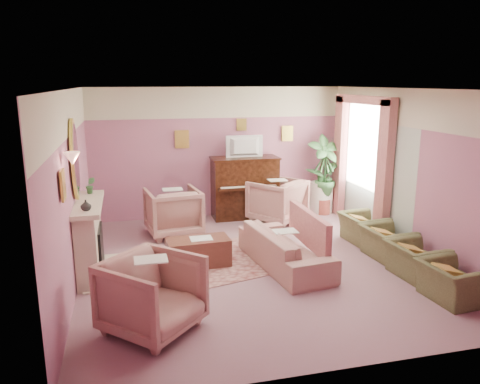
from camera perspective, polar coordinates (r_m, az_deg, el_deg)
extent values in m
cube|color=gray|center=(7.76, 1.91, -8.71)|extent=(5.50, 6.00, 0.01)
cube|color=white|center=(7.19, 2.09, 12.44)|extent=(5.50, 6.00, 0.01)
cube|color=#865778|center=(10.22, -2.60, 4.82)|extent=(5.50, 0.02, 2.80)
cube|color=#865778|center=(4.64, 12.18, -6.00)|extent=(5.50, 0.02, 2.80)
cube|color=#865778|center=(7.12, -19.81, 0.29)|extent=(0.02, 6.00, 2.80)
cube|color=#865778|center=(8.51, 20.13, 2.28)|extent=(0.02, 6.00, 2.80)
cube|color=beige|center=(10.11, -2.65, 10.85)|extent=(5.50, 0.01, 0.65)
cube|color=beige|center=(9.64, 15.65, 1.86)|extent=(0.01, 3.00, 2.15)
cube|color=beige|center=(7.52, -17.94, -5.63)|extent=(0.30, 1.40, 1.10)
cube|color=black|center=(7.57, -17.10, -6.67)|extent=(0.18, 0.72, 0.68)
cube|color=#F84900|center=(7.62, -16.71, -7.92)|extent=(0.06, 0.54, 0.10)
cube|color=beige|center=(7.36, -18.03, -1.41)|extent=(0.40, 1.55, 0.07)
cube|color=beige|center=(7.70, -16.15, -9.35)|extent=(0.55, 1.50, 0.02)
ellipsoid|color=#D7C54E|center=(7.24, -19.52, 3.74)|extent=(0.04, 0.72, 1.20)
ellipsoid|color=silver|center=(7.24, -19.32, 3.75)|extent=(0.01, 0.60, 1.06)
cone|color=#EEA789|center=(6.17, -19.79, 3.87)|extent=(0.20, 0.20, 0.16)
cube|color=black|center=(10.16, 0.57, 0.48)|extent=(1.40, 0.60, 1.30)
cube|color=black|center=(9.82, 1.08, 0.44)|extent=(1.30, 0.12, 0.06)
cube|color=white|center=(9.81, 1.08, 0.67)|extent=(1.20, 0.08, 0.02)
cube|color=black|center=(10.04, 0.58, 4.16)|extent=(1.45, 0.65, 0.04)
imported|color=black|center=(9.95, 0.65, 5.76)|extent=(0.80, 0.12, 0.48)
cube|color=#D7C54E|center=(10.02, -7.09, 6.40)|extent=(0.30, 0.03, 0.38)
cube|color=#D7C54E|center=(10.55, 5.78, 7.11)|extent=(0.26, 0.03, 0.34)
cube|color=#D7C54E|center=(10.22, 0.19, 8.22)|extent=(0.22, 0.03, 0.26)
cube|color=#D7C54E|center=(5.89, -20.78, 0.78)|extent=(0.03, 0.28, 0.36)
cube|color=beige|center=(9.74, 14.99, 5.74)|extent=(0.03, 1.40, 1.80)
cube|color=#AE6262|center=(8.98, 17.18, 2.40)|extent=(0.16, 0.34, 2.60)
cube|color=#AE6262|center=(10.57, 12.10, 4.27)|extent=(0.16, 0.34, 2.60)
cube|color=#AE6262|center=(9.64, 14.87, 10.81)|extent=(0.16, 2.20, 0.16)
imported|color=#366A36|center=(7.86, -17.78, 0.78)|extent=(0.16, 0.16, 0.28)
imported|color=beige|center=(6.85, -18.28, -1.55)|extent=(0.16, 0.16, 0.16)
cube|color=#955F5A|center=(7.73, -4.98, -8.80)|extent=(2.86, 2.35, 0.01)
cube|color=#562B22|center=(7.64, -5.11, -7.31)|extent=(1.02, 0.55, 0.45)
cube|color=silver|center=(7.57, -4.77, -5.66)|extent=(0.35, 0.28, 0.01)
imported|color=tan|center=(7.55, 5.50, -6.03)|extent=(0.68, 2.05, 0.83)
cube|color=#AE6262|center=(7.63, 8.38, -4.44)|extent=(0.10, 1.55, 0.57)
imported|color=tan|center=(9.11, -8.15, -2.10)|extent=(0.97, 0.97, 1.02)
imported|color=tan|center=(9.89, 4.55, -0.78)|extent=(0.97, 0.97, 1.02)
imported|color=tan|center=(5.71, -10.65, -11.79)|extent=(0.97, 0.97, 1.02)
imported|color=#515431|center=(7.03, 24.44, -9.29)|extent=(0.57, 0.81, 0.70)
imported|color=#515431|center=(7.64, 20.67, -7.15)|extent=(0.57, 0.81, 0.70)
imported|color=#515431|center=(8.28, 17.49, -5.32)|extent=(0.57, 0.81, 0.70)
imported|color=#515431|center=(8.95, 14.80, -3.74)|extent=(0.57, 0.81, 0.70)
cylinder|color=silver|center=(10.76, 9.85, -0.63)|extent=(0.52, 0.52, 0.70)
imported|color=#366A36|center=(10.65, 9.96, 2.09)|extent=(0.30, 0.30, 0.34)
imported|color=#366A36|center=(10.62, 10.76, 1.85)|extent=(0.16, 0.16, 0.28)
cylinder|color=brown|center=(10.70, 10.04, -1.71)|extent=(0.34, 0.34, 0.34)
imported|color=#366A36|center=(10.51, 10.24, 2.98)|extent=(0.76, 0.76, 1.44)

